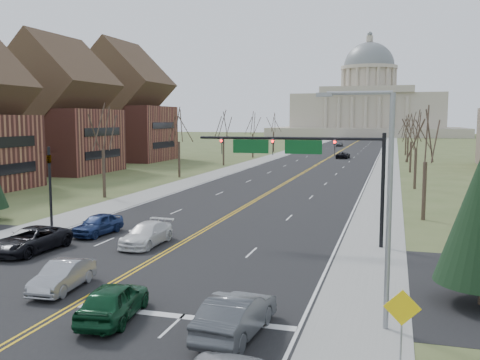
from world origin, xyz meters
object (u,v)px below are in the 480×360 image
Objects in this scene: street_light at (382,194)px; car_sb_outer_lead at (31,240)px; car_far_sb at (339,144)px; warn_sign at (402,317)px; car_sb_inner_second at (147,234)px; car_sb_outer_second at (98,224)px; car_far_nb at (343,155)px; signal_mast at (302,155)px; car_nb_outer_lead at (236,315)px; signal_left at (50,177)px; car_nb_inner_lead at (114,301)px; car_sb_inner_lead at (63,276)px.

street_light is 1.69× the size of car_sb_outer_lead.
street_light reaches higher than car_far_sb.
warn_sign is 20.88m from car_sb_inner_second.
car_sb_outer_second is 0.86× the size of car_far_nb.
signal_mast is 14.99m from car_sb_outer_second.
car_sb_outer_second reaches higher than car_sb_inner_second.
signal_mast is 2.82× the size of car_sb_outer_second.
car_nb_outer_lead is at bearing 162.72° from warn_sign.
car_sb_outer_lead is 1.36× the size of car_far_sb.
street_light reaches higher than signal_mast.
street_light is 7.08m from car_nb_outer_lead.
signal_left is 0.66× the size of street_light.
street_light is (5.29, -13.50, -0.54)m from signal_mast.
warn_sign reaches higher than car_nb_inner_lead.
car_sb_outer_second is at bearing -64.46° from car_nb_inner_lead.
signal_mast is 17.61m from car_sb_outer_lead.
car_sb_inner_second is (-14.67, 9.98, -4.51)m from street_light.
street_light is at bearing 100.64° from car_far_nb.
car_sb_inner_second is at bearing 35.21° from car_sb_outer_lead.
warn_sign reaches higher than car_sb_inner_lead.
car_far_nb is at bearing 86.70° from car_sb_outer_lead.
car_sb_inner_lead is 0.84× the size of car_sb_inner_second.
car_sb_outer_second reaches higher than car_far_sb.
signal_mast is 2.02× the size of signal_left.
car_nb_outer_lead is 0.97× the size of car_far_nb.
car_sb_inner_second is (-9.59, 12.18, -0.09)m from car_nb_outer_lead.
street_light is 3.17× the size of warn_sign.
car_sb_outer_lead is at bearing -46.65° from car_nb_inner_lead.
signal_left is 1.40× the size of car_sb_outer_second.
warn_sign is 25.65m from car_sb_outer_second.
signal_mast is at bearing 49.91° from car_sb_inner_lead.
car_sb_outer_lead is at bearing 132.36° from car_sb_inner_lead.
car_nb_inner_lead is 92.68m from car_far_nb.
car_sb_outer_second is (-20.09, 15.91, -1.27)m from warn_sign.
warn_sign is at bearing -79.25° from street_light.
street_light is at bearing -32.98° from car_sb_inner_second.
car_sb_outer_second is at bearing 108.82° from car_sb_inner_lead.
car_sb_outer_lead is at bearing -155.11° from signal_mast.
car_sb_outer_lead reaches higher than car_sb_inner_second.
car_nb_outer_lead is at bearing -39.33° from signal_left.
signal_left reaches higher than car_sb_inner_second.
car_sb_outer_second is (-14.24, 14.09, -0.06)m from car_nb_outer_lead.
warn_sign is at bearing -70.93° from signal_mast.
car_sb_inner_second is at bearing -16.57° from car_sb_outer_second.
street_light reaches higher than warn_sign.
signal_left is at bearing 180.00° from signal_mast.
signal_mast is 3.07× the size of car_far_sb.
car_nb_outer_lead is at bearing -89.23° from signal_mast.
signal_mast is 16.46m from car_nb_outer_lead.
signal_left is 1.23× the size of car_sb_inner_second.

